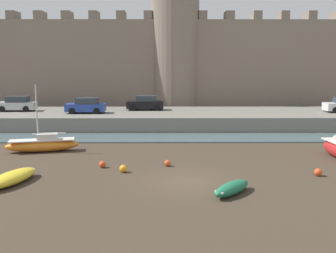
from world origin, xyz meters
TOP-DOWN VIEW (x-y plane):
  - ground_plane at (0.00, 0.00)m, footprint 160.00×160.00m
  - water_channel at (0.00, 13.11)m, footprint 80.00×4.50m
  - quay_road at (0.00, 20.36)m, footprint 65.23×10.00m
  - castle at (-0.00, 30.68)m, footprint 60.18×6.94m
  - rowboat_near_channel_left at (2.18, -2.26)m, footprint 2.60×2.79m
  - rowboat_midflat_left at (-9.95, -0.39)m, footprint 2.45×4.10m
  - sailboat_foreground_centre at (-10.73, 7.73)m, footprint 5.64×2.47m
  - mooring_buoy_near_channel at (7.95, 1.02)m, footprint 0.46×0.46m
  - mooring_buoy_off_centre at (-1.15, 3.34)m, footprint 0.42×0.42m
  - mooring_buoy_mid_mud at (-5.40, 3.02)m, footprint 0.44×0.44m
  - mooring_buoy_near_shore at (-3.91, 1.88)m, footprint 0.48×0.48m
  - car_quay_east at (-17.59, 21.07)m, footprint 4.13×1.93m
  - car_quay_centre_east at (-3.54, 21.95)m, footprint 4.13×1.93m
  - car_quay_centre_west at (-9.65, 19.26)m, footprint 4.13×1.93m

SIDE VIEW (x-z plane):
  - ground_plane at x=0.00m, z-range 0.00..0.00m
  - water_channel at x=0.00m, z-range 0.00..0.10m
  - mooring_buoy_off_centre at x=-1.15m, z-range 0.00..0.42m
  - mooring_buoy_mid_mud at x=-5.40m, z-range 0.00..0.44m
  - mooring_buoy_near_channel at x=7.95m, z-range 0.00..0.46m
  - mooring_buoy_near_shore at x=-3.91m, z-range 0.00..0.48m
  - rowboat_near_channel_left at x=2.18m, z-range 0.02..0.66m
  - rowboat_midflat_left at x=-9.95m, z-range 0.02..0.70m
  - sailboat_foreground_centre at x=-10.73m, z-range -2.01..3.14m
  - quay_road at x=0.00m, z-range 0.00..1.51m
  - car_quay_east at x=-17.59m, z-range 1.48..3.10m
  - car_quay_centre_east at x=-3.54m, z-range 1.48..3.10m
  - car_quay_centre_west at x=-9.65m, z-range 1.48..3.10m
  - castle at x=0.00m, z-range -2.57..17.60m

